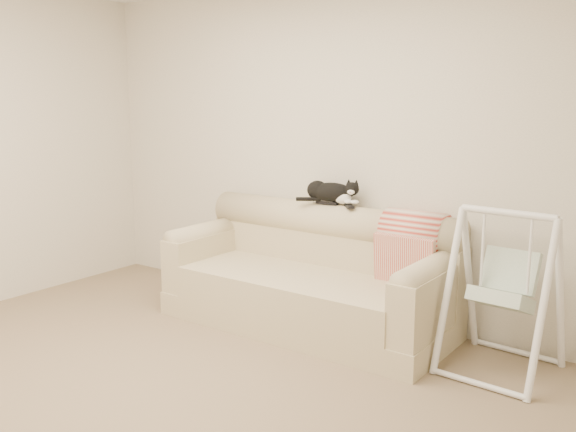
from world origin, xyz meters
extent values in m
plane|color=#7A6752|center=(0.00, 0.00, 0.00)|extent=(5.00, 5.00, 0.00)
cube|color=beige|center=(0.00, 2.00, 1.30)|extent=(5.00, 0.04, 2.60)
cube|color=#BAAA91|center=(-0.05, 1.53, 0.09)|extent=(2.20, 0.90, 0.18)
cube|color=#BAAA91|center=(-0.05, 1.42, 0.30)|extent=(1.80, 0.68, 0.24)
cube|color=#BAAA91|center=(-0.05, 1.87, 0.43)|extent=(2.20, 0.22, 0.50)
cylinder|color=#BAAA91|center=(-0.05, 1.87, 0.76)|extent=(2.16, 0.28, 0.28)
cube|color=#BAAA91|center=(-1.04, 1.53, 0.39)|extent=(0.20, 0.88, 0.42)
cylinder|color=#BAAA91|center=(-1.04, 1.53, 0.60)|extent=(0.18, 0.84, 0.18)
cube|color=#BAAA91|center=(0.94, 1.53, 0.39)|extent=(0.20, 0.88, 0.42)
cylinder|color=#BAAA91|center=(0.94, 1.53, 0.60)|extent=(0.18, 0.84, 0.18)
cube|color=black|center=(-0.06, 1.85, 0.91)|extent=(0.18, 0.06, 0.02)
cube|color=gray|center=(-0.06, 1.85, 0.92)|extent=(0.10, 0.04, 0.01)
cube|color=black|center=(0.14, 1.83, 0.91)|extent=(0.15, 0.16, 0.02)
ellipsoid|color=black|center=(-0.03, 1.86, 0.99)|extent=(0.38, 0.25, 0.15)
ellipsoid|color=black|center=(-0.15, 1.84, 1.00)|extent=(0.20, 0.18, 0.15)
ellipsoid|color=white|center=(0.07, 1.86, 0.96)|extent=(0.15, 0.12, 0.10)
ellipsoid|color=black|center=(0.14, 1.87, 1.03)|extent=(0.13, 0.14, 0.10)
ellipsoid|color=white|center=(0.16, 1.83, 1.02)|extent=(0.07, 0.06, 0.04)
sphere|color=#BF7272|center=(0.16, 1.81, 1.02)|extent=(0.01, 0.01, 0.01)
cone|color=black|center=(0.11, 1.87, 1.08)|extent=(0.06, 0.06, 0.05)
cone|color=black|center=(0.17, 1.89, 1.08)|extent=(0.04, 0.05, 0.05)
sphere|color=olive|center=(0.13, 1.83, 1.04)|extent=(0.02, 0.02, 0.02)
sphere|color=olive|center=(0.17, 1.84, 1.04)|extent=(0.02, 0.02, 0.02)
ellipsoid|color=white|center=(0.13, 1.84, 0.94)|extent=(0.08, 0.09, 0.03)
ellipsoid|color=white|center=(0.18, 1.85, 0.94)|extent=(0.08, 0.09, 0.03)
cylinder|color=black|center=(-0.19, 1.77, 0.94)|extent=(0.18, 0.13, 0.03)
cylinder|color=#BA362A|center=(0.67, 1.87, 0.76)|extent=(0.45, 0.33, 0.33)
cube|color=#BA362A|center=(0.67, 1.70, 0.56)|extent=(0.45, 0.09, 0.42)
cylinder|color=white|center=(1.09, 1.46, 0.51)|extent=(0.07, 0.36, 1.04)
cylinder|color=white|center=(1.12, 1.78, 0.51)|extent=(0.07, 0.36, 1.04)
cylinder|color=white|center=(1.68, 1.42, 0.51)|extent=(0.07, 0.36, 1.04)
cylinder|color=white|center=(1.71, 1.74, 0.51)|extent=(0.07, 0.36, 1.04)
cylinder|color=white|center=(1.40, 1.60, 1.02)|extent=(0.59, 0.09, 0.05)
cylinder|color=white|center=(1.38, 1.28, 0.02)|extent=(0.59, 0.08, 0.04)
cylinder|color=white|center=(1.42, 1.92, 0.02)|extent=(0.59, 0.08, 0.04)
cube|color=white|center=(1.40, 1.57, 0.48)|extent=(0.36, 0.33, 0.20)
cube|color=white|center=(1.41, 1.70, 0.64)|extent=(0.35, 0.18, 0.27)
cylinder|color=white|center=(1.25, 1.61, 0.78)|extent=(0.02, 0.02, 0.49)
cylinder|color=white|center=(1.55, 1.59, 0.78)|extent=(0.02, 0.02, 0.49)
camera|label=1|loc=(2.56, -2.31, 1.74)|focal=40.00mm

